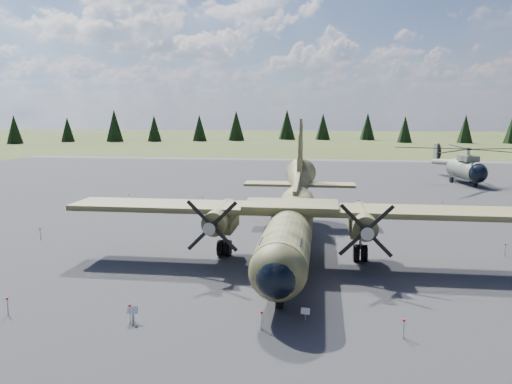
# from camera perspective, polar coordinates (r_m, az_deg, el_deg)

# --- Properties ---
(ground) EXTENTS (500.00, 500.00, 0.00)m
(ground) POSITION_cam_1_polar(r_m,az_deg,el_deg) (35.45, 0.21, -6.32)
(ground) COLOR #4D5727
(ground) RESTS_ON ground
(apron) EXTENTS (120.00, 120.00, 0.04)m
(apron) POSITION_cam_1_polar(r_m,az_deg,el_deg) (45.10, 1.92, -3.01)
(apron) COLOR #5A5A5F
(apron) RESTS_ON ground
(transport_plane) EXTENTS (28.49, 25.95, 9.43)m
(transport_plane) POSITION_cam_1_polar(r_m,az_deg,el_deg) (32.71, 4.14, -2.76)
(transport_plane) COLOR #363C20
(transport_plane) RESTS_ON ground
(helicopter_near) EXTENTS (21.68, 23.71, 4.84)m
(helicopter_near) POSITION_cam_1_polar(r_m,az_deg,el_deg) (72.50, 22.91, 3.56)
(helicopter_near) COLOR slate
(helicopter_near) RESTS_ON ground
(info_placard_left) EXTENTS (0.49, 0.25, 0.74)m
(info_placard_left) POSITION_cam_1_polar(r_m,az_deg,el_deg) (23.78, -13.92, -13.14)
(info_placard_left) COLOR gray
(info_placard_left) RESTS_ON ground
(info_placard_right) EXTENTS (0.43, 0.22, 0.64)m
(info_placard_right) POSITION_cam_1_polar(r_m,az_deg,el_deg) (23.31, 5.66, -13.54)
(info_placard_right) COLOR gray
(info_placard_right) RESTS_ON ground
(barrier_fence) EXTENTS (33.12, 29.62, 0.85)m
(barrier_fence) POSITION_cam_1_polar(r_m,az_deg,el_deg) (35.31, -0.55, -5.53)
(barrier_fence) COLOR silver
(barrier_fence) RESTS_ON ground
(treeline) EXTENTS (308.04, 308.91, 10.97)m
(treeline) POSITION_cam_1_polar(r_m,az_deg,el_deg) (42.03, -5.31, 2.75)
(treeline) COLOR black
(treeline) RESTS_ON ground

